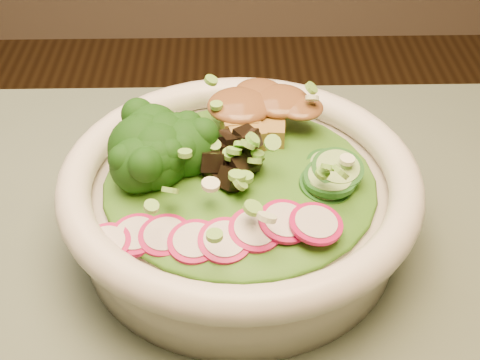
{
  "coord_description": "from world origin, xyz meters",
  "views": [
    {
      "loc": [
        0.12,
        -0.26,
        1.14
      ],
      "look_at": [
        0.13,
        0.15,
        0.81
      ],
      "focal_mm": 50.0,
      "sensor_mm": 36.0,
      "label": 1
    }
  ],
  "objects": [
    {
      "name": "tofu_cubes",
      "position": [
        0.15,
        0.22,
        0.83
      ],
      "size": [
        0.11,
        0.09,
        0.04
      ],
      "primitive_type": null,
      "rotation": [
        0.0,
        0.0,
        -0.29
      ],
      "color": "olive",
      "rests_on": "salad_bowl"
    },
    {
      "name": "lettuce_bed",
      "position": [
        0.13,
        0.15,
        0.81
      ],
      "size": [
        0.22,
        0.22,
        0.03
      ],
      "primitive_type": "ellipsoid",
      "color": "#205512",
      "rests_on": "salad_bowl"
    },
    {
      "name": "scallion_garnish",
      "position": [
        0.13,
        0.15,
        0.84
      ],
      "size": [
        0.2,
        0.2,
        0.03
      ],
      "primitive_type": null,
      "color": "#72B941",
      "rests_on": "salad_bowl"
    },
    {
      "name": "peanut_sauce",
      "position": [
        0.15,
        0.22,
        0.84
      ],
      "size": [
        0.07,
        0.06,
        0.02
      ],
      "primitive_type": "ellipsoid",
      "color": "brown",
      "rests_on": "tofu_cubes"
    },
    {
      "name": "broccoli_florets",
      "position": [
        0.07,
        0.17,
        0.83
      ],
      "size": [
        0.1,
        0.1,
        0.05
      ],
      "primitive_type": null,
      "rotation": [
        0.0,
        0.0,
        -0.29
      ],
      "color": "black",
      "rests_on": "salad_bowl"
    },
    {
      "name": "salad_bowl",
      "position": [
        0.13,
        0.15,
        0.79
      ],
      "size": [
        0.29,
        0.29,
        0.08
      ],
      "rotation": [
        0.0,
        0.0,
        -0.29
      ],
      "color": "silver",
      "rests_on": "dining_table"
    },
    {
      "name": "mushroom_heap",
      "position": [
        0.14,
        0.17,
        0.83
      ],
      "size": [
        0.09,
        0.09,
        0.04
      ],
      "primitive_type": null,
      "rotation": [
        0.0,
        0.0,
        -0.29
      ],
      "color": "black",
      "rests_on": "salad_bowl"
    },
    {
      "name": "radish_slices",
      "position": [
        0.12,
        0.08,
        0.82
      ],
      "size": [
        0.12,
        0.07,
        0.02
      ],
      "primitive_type": null,
      "rotation": [
        0.0,
        0.0,
        -0.29
      ],
      "color": "#AD0D48",
      "rests_on": "salad_bowl"
    },
    {
      "name": "cucumber_slices",
      "position": [
        0.2,
        0.14,
        0.83
      ],
      "size": [
        0.09,
        0.09,
        0.04
      ],
      "primitive_type": null,
      "rotation": [
        0.0,
        0.0,
        -0.29
      ],
      "color": "#8CBF6A",
      "rests_on": "salad_bowl"
    }
  ]
}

